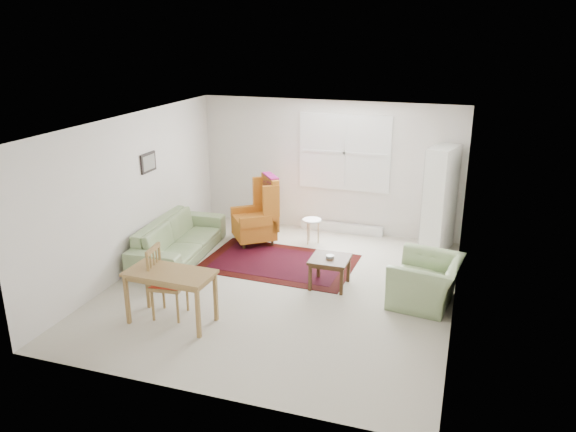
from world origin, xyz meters
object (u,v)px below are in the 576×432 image
(sofa, at_px, (179,232))
(desk, at_px, (172,297))
(coffee_table, at_px, (330,272))
(stool, at_px, (312,231))
(armchair, at_px, (426,277))
(wingback_chair, at_px, (254,210))
(desk_chair, at_px, (169,282))
(cabinet, at_px, (440,199))

(sofa, bearing_deg, desk, -158.02)
(coffee_table, height_order, stool, coffee_table)
(armchair, distance_m, wingback_chair, 3.53)
(armchair, relative_size, stool, 2.27)
(armchair, bearing_deg, stool, -121.39)
(stool, distance_m, desk_chair, 3.43)
(desk_chair, bearing_deg, desk, -149.77)
(wingback_chair, distance_m, coffee_table, 2.27)
(armchair, height_order, stool, armchair)
(coffee_table, relative_size, stool, 1.25)
(sofa, xyz_separation_m, wingback_chair, (0.95, 1.06, 0.17))
(armchair, xyz_separation_m, wingback_chair, (-3.20, 1.47, 0.22))
(desk_chair, bearing_deg, armchair, -72.54)
(sofa, xyz_separation_m, cabinet, (4.15, 1.76, 0.47))
(sofa, xyz_separation_m, desk, (1.01, -2.03, -0.09))
(desk_chair, bearing_deg, sofa, 18.53)
(desk, bearing_deg, stool, 74.25)
(desk, bearing_deg, coffee_table, 45.09)
(cabinet, xyz_separation_m, desk, (-3.15, -3.79, -0.56))
(stool, relative_size, cabinet, 0.25)
(sofa, distance_m, desk_chair, 2.09)
(desk, xyz_separation_m, desk_chair, (-0.11, 0.15, 0.13))
(coffee_table, bearing_deg, desk_chair, -139.21)
(sofa, distance_m, wingback_chair, 1.44)
(armchair, bearing_deg, desk_chair, -57.99)
(coffee_table, relative_size, cabinet, 0.31)
(armchair, relative_size, desk, 0.90)
(wingback_chair, bearing_deg, desk, -36.44)
(coffee_table, bearing_deg, sofa, 173.58)
(desk_chair, bearing_deg, stool, -25.10)
(wingback_chair, bearing_deg, stool, 69.27)
(stool, bearing_deg, armchair, -39.04)
(wingback_chair, distance_m, desk_chair, 2.95)
(sofa, xyz_separation_m, coffee_table, (2.73, -0.31, -0.22))
(armchair, height_order, desk_chair, desk_chair)
(coffee_table, bearing_deg, wingback_chair, 142.36)
(wingback_chair, distance_m, cabinet, 3.29)
(wingback_chair, xyz_separation_m, coffee_table, (1.77, -1.37, -0.39))
(armchair, xyz_separation_m, cabinet, (0.00, 2.17, 0.52))
(armchair, relative_size, cabinet, 0.56)
(armchair, distance_m, stool, 2.82)
(sofa, height_order, armchair, sofa)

